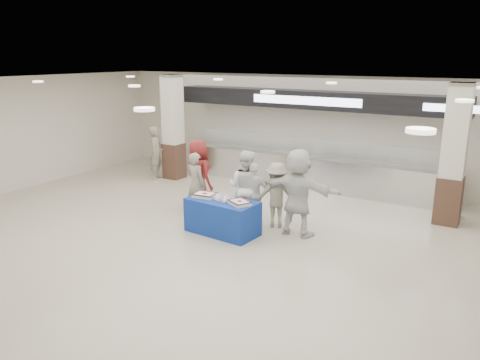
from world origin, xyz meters
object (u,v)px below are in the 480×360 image
Objects in this scene: sheet_cake_left at (205,195)px; chef_short at (254,194)px; soldier_a at (196,184)px; chef_tall at (246,187)px; soldier_b at (277,195)px; civilian_white at (298,192)px; display_table at (222,217)px; soldier_bg at (156,153)px; civilian_maroon at (199,175)px; cupcake_tray at (222,198)px; sheet_cake_right at (240,202)px.

chef_short reaches higher than sheet_cake_left.
chef_short is at bearing 44.30° from sheet_cake_left.
soldier_a is 1.36m from chef_tall.
soldier_b is 0.68m from civilian_white.
soldier_a is at bearing 153.83° from display_table.
display_table is 1.72m from civilian_white.
soldier_bg reaches higher than chef_short.
civilian_maroon is 1.06× the size of soldier_bg.
soldier_a is 1.05× the size of chef_short.
sheet_cake_left is at bearing -174.19° from cupcake_tray.
civilian_maroon is (-1.89, 1.15, 0.09)m from sheet_cake_right.
soldier_b is (0.82, 0.97, 0.37)m from display_table.
soldier_a is (-0.78, 0.73, -0.03)m from sheet_cake_left.
sheet_cake_right is 0.94m from chef_tall.
sheet_cake_right is 0.29× the size of civilian_white.
chef_short is 0.99× the size of soldier_b.
cupcake_tray is at bearing 26.17° from civilian_white.
sheet_cake_right is at bearing -4.05° from sheet_cake_left.
display_table is 1.49m from soldier_a.
soldier_a is 0.89× the size of chef_tall.
sheet_cake_left is 0.26× the size of civilian_white.
sheet_cake_left reaches higher than cupcake_tray.
chef_short is 0.77× the size of civilian_white.
sheet_cake_left is at bearing -176.28° from display_table.
civilian_maroon reaches higher than soldier_bg.
sheet_cake_right is at bearing 105.97° from chef_tall.
soldier_a reaches higher than sheet_cake_right.
soldier_bg is (-3.05, 2.08, 0.06)m from soldier_a.
chef_tall is (1.35, 0.08, 0.09)m from soldier_a.
sheet_cake_right is 0.36× the size of soldier_a.
display_table is 1.01× the size of soldier_a.
cupcake_tray is 0.29× the size of civilian_maroon.
soldier_bg reaches higher than display_table.
display_table is 3.07× the size of sheet_cake_left.
sheet_cake_left is 0.97× the size of cupcake_tray.
civilian_white is at bearing 32.09° from display_table.
chef_tall is 1.17× the size of chef_short.
civilian_white is (1.46, 0.70, 0.17)m from cupcake_tray.
sheet_cake_right is 2.22m from civilian_maroon.
soldier_bg is at bearing 143.74° from sheet_cake_left.
cupcake_tray is (-0.50, 0.11, -0.01)m from sheet_cake_right.
sheet_cake_right is 1.89m from soldier_a.
chef_short reaches higher than display_table.
civilian_maroon reaches higher than sheet_cake_left.
cupcake_tray is at bearing 167.61° from sheet_cake_right.
chef_tall reaches higher than chef_short.
soldier_bg is at bearing 147.03° from cupcake_tray.
soldier_bg is at bearing -24.17° from soldier_a.
civilian_maroon is 1.56m from chef_tall.
soldier_b is (0.48, 0.18, 0.01)m from chef_short.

